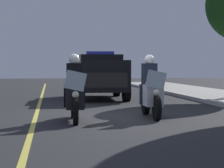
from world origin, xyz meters
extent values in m
plane|color=#28282B|center=(0.00, 0.00, 0.00)|extent=(80.00, 80.00, 0.00)
cube|color=#E0D14C|center=(0.00, -2.13, 0.00)|extent=(48.00, 0.12, 0.01)
cylinder|color=black|center=(1.53, -1.13, 0.32)|extent=(0.64, 0.13, 0.64)
cylinder|color=black|center=(0.03, -1.09, 0.32)|extent=(0.64, 0.15, 0.64)
cube|color=black|center=(0.80, -1.11, 0.62)|extent=(1.21, 0.47, 0.56)
ellipsoid|color=black|center=(0.85, -1.11, 0.92)|extent=(0.57, 0.33, 0.24)
cube|color=silver|center=(1.43, -1.13, 1.05)|extent=(0.07, 0.56, 0.53)
sphere|color=#F9F4CC|center=(1.49, -1.13, 0.72)|extent=(0.17, 0.17, 0.17)
sphere|color=red|center=(1.30, -1.28, 0.98)|extent=(0.09, 0.09, 0.09)
sphere|color=#1933F2|center=(1.31, -0.96, 0.98)|extent=(0.09, 0.09, 0.09)
cube|color=black|center=(0.57, -1.11, 1.18)|extent=(0.29, 0.41, 0.60)
cube|color=black|center=(0.64, -0.91, 0.62)|extent=(0.18, 0.14, 0.56)
cube|color=black|center=(0.63, -1.31, 0.62)|extent=(0.18, 0.14, 0.56)
sphere|color=white|center=(0.59, -1.11, 1.58)|extent=(0.28, 0.28, 0.28)
cylinder|color=black|center=(1.02, 0.98, 0.32)|extent=(0.64, 0.13, 0.64)
cylinder|color=black|center=(-0.48, 1.01, 0.32)|extent=(0.64, 0.15, 0.64)
cube|color=silver|center=(0.29, 1.00, 0.62)|extent=(1.21, 0.47, 0.56)
ellipsoid|color=silver|center=(0.34, 1.00, 0.92)|extent=(0.57, 0.33, 0.24)
cube|color=silver|center=(0.92, 0.98, 1.05)|extent=(0.07, 0.56, 0.53)
sphere|color=#F9F4CC|center=(0.98, 0.98, 0.72)|extent=(0.17, 0.17, 0.17)
sphere|color=red|center=(0.79, 0.83, 0.98)|extent=(0.09, 0.09, 0.09)
sphere|color=#1933F2|center=(0.80, 1.15, 0.98)|extent=(0.09, 0.09, 0.09)
cube|color=black|center=(0.06, 1.00, 1.18)|extent=(0.29, 0.41, 0.60)
cube|color=black|center=(0.13, 1.20, 0.62)|extent=(0.18, 0.14, 0.56)
cube|color=black|center=(0.12, 0.80, 0.62)|extent=(0.18, 0.14, 0.56)
sphere|color=white|center=(0.08, 1.00, 1.58)|extent=(0.28, 0.28, 0.28)
cube|color=black|center=(-6.83, 0.42, 1.02)|extent=(4.94, 2.01, 1.24)
cube|color=black|center=(-7.13, 0.43, 1.72)|extent=(2.44, 1.80, 0.36)
cube|color=#2633D8|center=(-6.93, 0.42, 1.98)|extent=(0.31, 1.21, 0.14)
cube|color=black|center=(-4.43, 0.37, 0.88)|extent=(0.16, 1.62, 0.56)
cylinder|color=black|center=(-5.26, 1.29, 0.40)|extent=(0.81, 0.30, 0.80)
cylinder|color=black|center=(-5.30, -0.51, 0.40)|extent=(0.81, 0.30, 0.80)
cylinder|color=black|center=(-8.36, 1.36, 0.40)|extent=(0.81, 0.30, 0.80)
cylinder|color=black|center=(-8.40, -0.44, 0.40)|extent=(0.81, 0.30, 0.80)
camera|label=1|loc=(11.88, -1.71, 1.39)|focal=69.93mm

